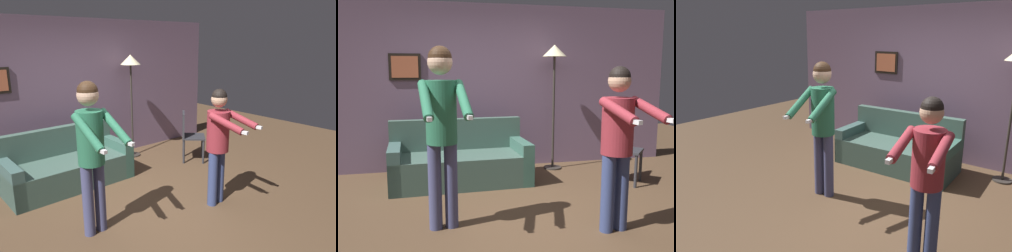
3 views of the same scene
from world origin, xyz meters
TOP-DOWN VIEW (x-y plane):
  - ground_plane at (0.00, 0.00)m, footprint 12.00×12.00m
  - back_wall_assembly at (-0.01, 2.26)m, footprint 6.40×0.09m
  - couch at (-0.47, 1.44)m, footprint 1.92×0.90m
  - torchiere_lamp at (1.07, 1.89)m, footprint 0.37×0.37m
  - person_standing_left at (-0.79, -0.07)m, footprint 0.47×0.71m
  - person_standing_right at (0.84, -0.51)m, footprint 0.48×0.71m
  - dining_chair_distant at (1.73, 0.99)m, footprint 0.59×0.59m

SIDE VIEW (x-z plane):
  - ground_plane at x=0.00m, z-range 0.00..0.00m
  - couch at x=-0.47m, z-range -0.16..0.71m
  - dining_chair_distant at x=1.73m, z-range 0.06..0.99m
  - person_standing_right at x=0.84m, z-range 0.16..1.77m
  - person_standing_left at x=-0.79m, z-range 0.20..2.01m
  - back_wall_assembly at x=-0.01m, z-range 0.00..2.60m
  - torchiere_lamp at x=1.07m, z-range 0.69..2.66m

